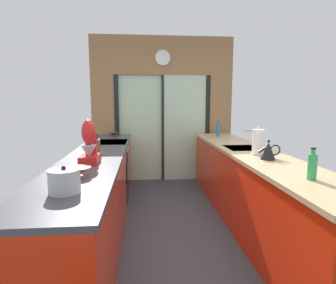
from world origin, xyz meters
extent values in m
cube|color=#38383D|center=(0.00, 0.60, -0.01)|extent=(5.04, 7.60, 0.02)
cube|color=olive|center=(0.00, 2.40, 2.35)|extent=(2.64, 0.08, 0.70)
cube|color=#B2D1AD|center=(-0.42, 2.42, 1.00)|extent=(0.80, 0.02, 2.00)
cube|color=#B2D1AD|center=(0.42, 2.38, 1.00)|extent=(0.80, 0.02, 2.00)
cube|color=black|center=(-0.86, 2.40, 1.00)|extent=(0.08, 0.10, 2.00)
cube|color=black|center=(0.86, 2.40, 1.00)|extent=(0.08, 0.10, 2.00)
cube|color=black|center=(0.00, 2.40, 1.00)|extent=(0.04, 0.10, 2.00)
cube|color=olive|center=(-1.11, 2.40, 1.00)|extent=(0.42, 0.08, 2.00)
cube|color=olive|center=(1.11, 2.40, 1.00)|extent=(0.42, 0.08, 2.00)
cylinder|color=white|center=(0.00, 2.34, 2.30)|extent=(0.26, 0.03, 0.26)
torus|color=beige|center=(0.00, 2.34, 2.30)|extent=(0.28, 0.02, 0.28)
cube|color=red|center=(-0.91, -0.33, 0.44)|extent=(0.58, 2.55, 0.88)
cube|color=red|center=(-0.91, 1.88, 0.44)|extent=(0.58, 0.65, 0.88)
cube|color=#3D3D42|center=(-0.91, 0.30, 0.90)|extent=(0.62, 3.80, 0.04)
cube|color=red|center=(0.91, 0.30, 0.44)|extent=(0.58, 3.80, 0.88)
cube|color=tan|center=(0.91, 0.30, 0.90)|extent=(0.62, 3.80, 0.04)
cube|color=#B7BABC|center=(0.89, 0.55, 0.90)|extent=(0.40, 0.48, 0.05)
cylinder|color=#B7BABC|center=(1.09, 0.55, 1.04)|extent=(0.02, 0.02, 0.23)
cylinder|color=#B7BABC|center=(1.00, 0.55, 1.14)|extent=(0.18, 0.02, 0.02)
cube|color=black|center=(-0.91, 1.25, 0.44)|extent=(0.58, 0.60, 0.88)
cube|color=black|center=(-0.61, 1.25, 0.48)|extent=(0.01, 0.48, 0.28)
cube|color=black|center=(-0.91, 1.25, 0.91)|extent=(0.58, 0.60, 0.03)
cylinder|color=#B7BABC|center=(-0.61, 1.07, 0.80)|extent=(0.02, 0.04, 0.04)
cylinder|color=#B7BABC|center=(-0.61, 1.25, 0.80)|extent=(0.02, 0.04, 0.04)
cylinder|color=#B7BABC|center=(-0.61, 1.43, 0.80)|extent=(0.02, 0.04, 0.04)
cylinder|color=#BC4C38|center=(-0.89, -0.71, 0.92)|extent=(0.09, 0.09, 0.01)
cone|color=#BC4C38|center=(-0.89, -0.71, 0.96)|extent=(0.20, 0.20, 0.07)
cylinder|color=#514C47|center=(-0.89, 1.98, 0.92)|extent=(0.09, 0.09, 0.01)
cone|color=#514C47|center=(-0.89, 1.98, 0.95)|extent=(0.20, 0.20, 0.05)
cube|color=brown|center=(-0.89, 0.15, 1.01)|extent=(0.08, 0.14, 0.18)
cylinder|color=black|center=(-0.91, 0.15, 1.13)|extent=(0.02, 0.02, 0.07)
cylinder|color=black|center=(-0.89, 0.15, 1.12)|extent=(0.02, 0.02, 0.05)
cylinder|color=black|center=(-0.87, 0.15, 1.13)|extent=(0.02, 0.02, 0.07)
cube|color=red|center=(-0.89, -0.21, 0.96)|extent=(0.17, 0.26, 0.08)
cube|color=red|center=(-0.89, -0.11, 1.10)|extent=(0.10, 0.08, 0.20)
ellipsoid|color=red|center=(-0.89, -0.22, 1.22)|extent=(0.13, 0.12, 0.24)
cone|color=#B7BABC|center=(-0.89, -0.24, 1.04)|extent=(0.15, 0.15, 0.13)
cylinder|color=#B7BABC|center=(-0.89, -1.09, 0.99)|extent=(0.20, 0.20, 0.14)
cylinder|color=#B7BABC|center=(-0.89, -1.09, 1.07)|extent=(0.20, 0.20, 0.01)
sphere|color=black|center=(-0.89, -1.09, 1.08)|extent=(0.03, 0.03, 0.03)
cone|color=black|center=(0.89, -0.19, 1.01)|extent=(0.15, 0.15, 0.18)
sphere|color=black|center=(0.89, -0.19, 1.11)|extent=(0.03, 0.03, 0.03)
cylinder|color=black|center=(0.82, -0.19, 1.02)|extent=(0.08, 0.02, 0.07)
torus|color=black|center=(0.96, -0.19, 1.02)|extent=(0.11, 0.01, 0.11)
cylinder|color=#339E56|center=(0.89, -0.94, 1.02)|extent=(0.07, 0.07, 0.19)
cylinder|color=#339E56|center=(0.89, -0.94, 1.13)|extent=(0.03, 0.03, 0.04)
cylinder|color=black|center=(0.89, -0.94, 1.16)|extent=(0.04, 0.04, 0.01)
cylinder|color=#286BB7|center=(0.89, 1.73, 1.02)|extent=(0.06, 0.06, 0.21)
cylinder|color=#286BB7|center=(0.89, 1.73, 1.15)|extent=(0.03, 0.03, 0.04)
cylinder|color=black|center=(0.89, 1.73, 1.17)|extent=(0.03, 0.03, 0.01)
cylinder|color=#B7BABC|center=(0.89, 0.07, 0.93)|extent=(0.14, 0.14, 0.01)
cylinder|color=white|center=(0.89, 0.07, 1.07)|extent=(0.12, 0.12, 0.27)
sphere|color=#B7BABC|center=(0.89, 0.07, 1.22)|extent=(0.03, 0.03, 0.03)
camera|label=1|loc=(-0.38, -2.88, 1.50)|focal=29.78mm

